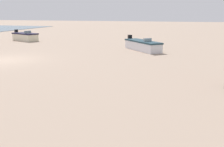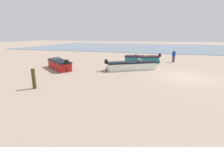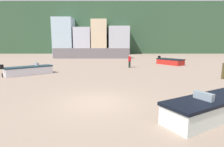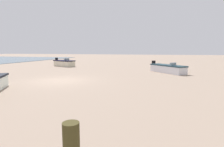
{
  "view_description": "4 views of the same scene",
  "coord_description": "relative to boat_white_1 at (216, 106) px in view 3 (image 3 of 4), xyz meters",
  "views": [
    {
      "loc": [
        14.49,
        11.78,
        3.17
      ],
      "look_at": [
        5.13,
        9.12,
        0.85
      ],
      "focal_mm": 41.14,
      "sensor_mm": 36.0,
      "label": 1
    },
    {
      "loc": [
        2.26,
        14.88,
        3.5
      ],
      "look_at": [
        5.14,
        4.96,
        1.09
      ],
      "focal_mm": 26.44,
      "sensor_mm": 36.0,
      "label": 2
    },
    {
      "loc": [
        0.78,
        -8.48,
        2.86
      ],
      "look_at": [
        0.78,
        5.3,
        0.61
      ],
      "focal_mm": 28.15,
      "sensor_mm": 36.0,
      "label": 3
    },
    {
      "loc": [
        12.42,
        7.34,
        2.38
      ],
      "look_at": [
        0.03,
        4.18,
        0.7
      ],
      "focal_mm": 28.96,
      "sensor_mm": 36.0,
      "label": 4
    }
  ],
  "objects": [
    {
      "name": "townhouse_centre_left",
      "position": [
        -13.2,
        48.63,
        3.6
      ],
      "size": [
        5.01,
        5.83,
        8.07
      ],
      "primitive_type": "cube",
      "color": "silver",
      "rests_on": "ground"
    },
    {
      "name": "boat_white_4",
      "position": [
        -12.23,
        10.04,
        -0.0
      ],
      "size": [
        4.04,
        3.72,
        1.15
      ],
      "rotation": [
        0.0,
        0.0,
        5.42
      ],
      "color": "silver",
      "rests_on": "ground"
    },
    {
      "name": "ground_plane",
      "position": [
        -4.98,
        1.71,
        -0.43
      ],
      "size": [
        160.0,
        160.0,
        0.0
      ],
      "primitive_type": "plane",
      "color": "gray"
    },
    {
      "name": "headland_hill",
      "position": [
        -4.98,
        67.71,
        7.89
      ],
      "size": [
        90.0,
        32.0,
        16.63
      ],
      "primitive_type": "cube",
      "color": "#304F34",
      "rests_on": "ground"
    },
    {
      "name": "boat_white_1",
      "position": [
        0.0,
        0.0,
        0.0
      ],
      "size": [
        5.1,
        3.68,
        1.16
      ],
      "rotation": [
        0.0,
        0.0,
        2.09
      ],
      "color": "white",
      "rests_on": "ground"
    },
    {
      "name": "boat_red_3",
      "position": [
        4.33,
        18.94,
        0.01
      ],
      "size": [
        3.57,
        4.17,
        1.18
      ],
      "rotation": [
        0.0,
        0.0,
        3.73
      ],
      "color": "red",
      "rests_on": "ground"
    },
    {
      "name": "townhouse_centre_right",
      "position": [
        -8.12,
        48.5,
        4.75
      ],
      "size": [
        4.62,
        5.57,
        10.37
      ],
      "primitive_type": "cube",
      "color": "beige",
      "rests_on": "ground"
    },
    {
      "name": "townhouse_far_right",
      "position": [
        -2.05,
        48.97,
        3.76
      ],
      "size": [
        6.2,
        6.52,
        8.39
      ],
      "primitive_type": "cube",
      "color": "#B3B7C1",
      "rests_on": "ground"
    },
    {
      "name": "beach_walker_distant",
      "position": [
        -1.97,
        15.39,
        0.52
      ],
      "size": [
        0.47,
        0.5,
        1.62
      ],
      "rotation": [
        0.0,
        0.0,
        5.28
      ],
      "color": "black",
      "rests_on": "ground"
    },
    {
      "name": "harbor_pier",
      "position": [
        -8.6,
        31.71,
        0.64
      ],
      "size": [
        16.33,
        2.4,
        2.15
      ],
      "primitive_type": "cube",
      "color": "slate",
      "rests_on": "ground"
    },
    {
      "name": "townhouse_far_left",
      "position": [
        -19.06,
        48.94,
        5.04
      ],
      "size": [
        5.84,
        6.45,
        10.94
      ],
      "primitive_type": "cube",
      "color": "#A8C1D0",
      "rests_on": "ground"
    },
    {
      "name": "mooring_post_near_water",
      "position": [
        5.23,
        7.89,
        0.25
      ],
      "size": [
        0.24,
        0.24,
        1.36
      ],
      "primitive_type": "cylinder",
      "color": "#433B1D",
      "rests_on": "ground"
    }
  ]
}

